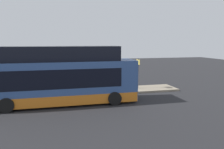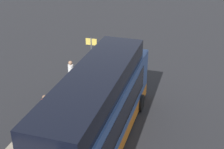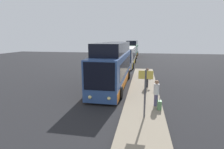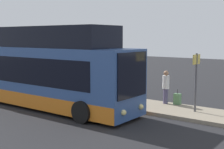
{
  "view_description": "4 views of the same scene",
  "coord_description": "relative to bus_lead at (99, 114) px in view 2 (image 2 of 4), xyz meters",
  "views": [
    {
      "loc": [
        -0.72,
        -15.94,
        4.51
      ],
      "look_at": [
        3.34,
        0.52,
        1.95
      ],
      "focal_mm": 35.0,
      "sensor_mm": 36.0,
      "label": 1
    },
    {
      "loc": [
        -12.34,
        -4.26,
        9.98
      ],
      "look_at": [
        3.34,
        0.52,
        1.95
      ],
      "focal_mm": 50.0,
      "sensor_mm": 36.0,
      "label": 2
    },
    {
      "loc": [
        15.82,
        2.79,
        4.58
      ],
      "look_at": [
        3.34,
        0.52,
        1.95
      ],
      "focal_mm": 28.0,
      "sensor_mm": 36.0,
      "label": 3
    },
    {
      "loc": [
        11.93,
        -10.92,
        3.7
      ],
      "look_at": [
        3.34,
        0.52,
        1.95
      ],
      "focal_mm": 50.0,
      "sensor_mm": 36.0,
      "label": 4
    }
  ],
  "objects": [
    {
      "name": "passenger_waiting",
      "position": [
        5.24,
        3.77,
        -0.74
      ],
      "size": [
        0.4,
        0.4,
        1.75
      ],
      "rotation": [
        0.0,
        0.0,
        -0.13
      ],
      "color": "#4C476B",
      "rests_on": "platform"
    },
    {
      "name": "passenger_boarding",
      "position": [
        0.75,
        3.25,
        -0.74
      ],
      "size": [
        0.47,
        0.63,
        1.77
      ],
      "rotation": [
        0.0,
        0.0,
        -0.24
      ],
      "color": "#2D2D33",
      "rests_on": "platform"
    },
    {
      "name": "sign_post",
      "position": [
        7.17,
        3.02,
        0.05
      ],
      "size": [
        0.1,
        0.79,
        2.75
      ],
      "color": "#4C4C51",
      "rests_on": "platform"
    },
    {
      "name": "bus_lead",
      "position": [
        0.0,
        0.0,
        0.0
      ],
      "size": [
        11.13,
        2.73,
        4.19
      ],
      "color": "#33518C",
      "rests_on": "ground"
    },
    {
      "name": "ground",
      "position": [
        0.75,
        0.08,
        -1.87
      ],
      "size": [
        80.0,
        80.0,
        0.0
      ],
      "primitive_type": "plane",
      "color": "#232326"
    },
    {
      "name": "platform",
      "position": [
        0.75,
        2.94,
        -1.78
      ],
      "size": [
        20.0,
        2.52,
        0.17
      ],
      "color": "gray",
      "rests_on": "ground"
    },
    {
      "name": "suitcase",
      "position": [
        5.83,
        3.95,
        -1.41
      ],
      "size": [
        0.35,
        0.26,
        0.81
      ],
      "color": "#598C59",
      "rests_on": "platform"
    }
  ]
}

